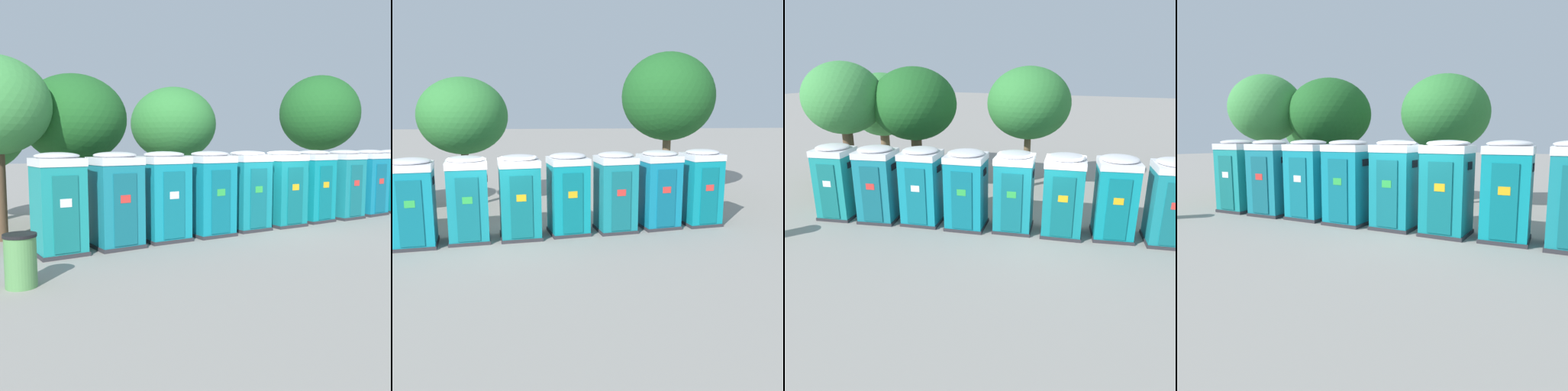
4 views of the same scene
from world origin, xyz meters
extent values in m
plane|color=gray|center=(0.00, 0.00, 0.00)|extent=(120.00, 120.00, 0.00)
cube|color=#2D2D33|center=(-6.69, -1.35, 0.05)|extent=(1.39, 1.41, 0.10)
cube|color=teal|center=(-6.69, -1.35, 1.15)|extent=(1.32, 1.34, 2.10)
cube|color=#136F6E|center=(-6.57, -1.93, 1.07)|extent=(0.61, 0.15, 1.85)
cube|color=white|center=(-6.57, -1.94, 1.35)|extent=(0.28, 0.06, 0.20)
cube|color=black|center=(-6.14, -1.24, 1.89)|extent=(0.10, 0.36, 0.20)
cube|color=white|center=(-6.69, -1.35, 2.30)|extent=(1.36, 1.38, 0.20)
ellipsoid|color=white|center=(-6.69, -1.35, 2.45)|extent=(1.30, 1.32, 0.18)
cube|color=#2D2D33|center=(-5.20, -1.06, 0.05)|extent=(1.46, 1.44, 0.10)
cube|color=teal|center=(-5.20, -1.06, 1.15)|extent=(1.39, 1.37, 2.10)
cube|color=#12616F|center=(-5.07, -1.63, 1.07)|extent=(0.63, 0.17, 1.85)
cube|color=red|center=(-5.07, -1.65, 1.35)|extent=(0.27, 0.07, 0.20)
cube|color=black|center=(-4.62, -0.93, 1.89)|extent=(0.10, 0.36, 0.20)
cube|color=white|center=(-5.20, -1.06, 2.30)|extent=(1.43, 1.41, 0.20)
ellipsoid|color=white|center=(-5.20, -1.06, 2.45)|extent=(1.36, 1.34, 0.18)
cube|color=#2D2D33|center=(-3.73, -0.68, 0.05)|extent=(1.42, 1.39, 0.10)
cube|color=teal|center=(-3.73, -0.68, 1.15)|extent=(1.36, 1.32, 2.10)
cube|color=#0E6B7B|center=(-3.63, -1.26, 1.07)|extent=(0.64, 0.14, 1.85)
cube|color=white|center=(-3.63, -1.28, 1.35)|extent=(0.28, 0.06, 0.20)
cube|color=black|center=(-3.14, -0.58, 1.89)|extent=(0.08, 0.36, 0.20)
cube|color=white|center=(-3.73, -0.68, 2.30)|extent=(1.40, 1.36, 0.20)
ellipsoid|color=white|center=(-3.73, -0.68, 2.45)|extent=(1.33, 1.30, 0.18)
cube|color=#2D2D33|center=(-2.22, -0.48, 0.05)|extent=(1.42, 1.38, 0.10)
cube|color=teal|center=(-2.22, -0.48, 1.15)|extent=(1.35, 1.32, 2.10)
cube|color=#0C6778|center=(-2.13, -1.06, 1.07)|extent=(0.65, 0.14, 1.85)
cube|color=green|center=(-2.13, -1.08, 1.35)|extent=(0.28, 0.05, 0.20)
cube|color=black|center=(-1.63, -0.39, 1.89)|extent=(0.08, 0.36, 0.20)
cube|color=white|center=(-2.22, -0.48, 2.30)|extent=(1.39, 1.36, 0.20)
ellipsoid|color=white|center=(-2.22, -0.48, 2.45)|extent=(1.32, 1.29, 0.18)
cube|color=#2D2D33|center=(-0.75, -0.10, 0.05)|extent=(1.38, 1.38, 0.10)
cube|color=teal|center=(-0.75, -0.10, 1.15)|extent=(1.31, 1.31, 2.10)
cube|color=#0E6771|center=(-0.66, -0.67, 1.07)|extent=(0.62, 0.13, 1.85)
cube|color=green|center=(-0.65, -0.69, 1.35)|extent=(0.28, 0.05, 0.20)
cube|color=black|center=(-0.18, 0.00, 1.89)|extent=(0.08, 0.36, 0.20)
cube|color=white|center=(-0.75, -0.10, 2.30)|extent=(1.35, 1.35, 0.20)
ellipsoid|color=white|center=(-0.75, -0.10, 2.45)|extent=(1.29, 1.29, 0.18)
cube|color=#2D2D33|center=(0.75, 0.13, 0.05)|extent=(1.40, 1.37, 0.10)
cube|color=#108189|center=(0.75, 0.13, 1.15)|extent=(1.33, 1.31, 2.10)
cube|color=#0D656B|center=(0.84, -0.45, 1.07)|extent=(0.64, 0.13, 1.85)
cube|color=yellow|center=(0.84, -0.47, 1.35)|extent=(0.28, 0.05, 0.20)
cube|color=black|center=(1.34, 0.22, 1.89)|extent=(0.08, 0.36, 0.20)
cube|color=white|center=(0.75, 0.13, 2.30)|extent=(1.37, 1.35, 0.20)
ellipsoid|color=white|center=(0.75, 0.13, 2.45)|extent=(1.30, 1.28, 0.18)
cube|color=#2D2D33|center=(2.22, 0.50, 0.05)|extent=(1.41, 1.42, 0.10)
cube|color=#0C8B97|center=(2.22, 0.50, 1.15)|extent=(1.35, 1.35, 2.10)
cube|color=#096C76|center=(2.34, -0.07, 1.07)|extent=(0.61, 0.16, 1.85)
cube|color=yellow|center=(2.35, -0.09, 1.35)|extent=(0.28, 0.07, 0.20)
cube|color=black|center=(2.79, 0.62, 1.89)|extent=(0.10, 0.36, 0.20)
cube|color=white|center=(2.22, 0.50, 2.30)|extent=(1.39, 1.39, 0.20)
ellipsoid|color=white|center=(2.22, 0.50, 2.45)|extent=(1.32, 1.33, 0.18)
cube|color=#2D2D33|center=(3.73, 0.70, 0.05)|extent=(1.39, 1.40, 0.10)
cube|color=teal|center=(3.73, 0.70, 1.15)|extent=(1.33, 1.34, 2.10)
cube|color=#11646C|center=(3.84, 0.12, 1.07)|extent=(0.62, 0.15, 1.85)
cylinder|color=brown|center=(-8.71, 4.23, 1.23)|extent=(0.43, 0.43, 2.46)
ellipsoid|color=#3D8C42|center=(-8.71, 4.23, 3.26)|extent=(3.09, 3.09, 2.91)
cylinder|color=brown|center=(-5.78, 2.38, 1.39)|extent=(0.44, 0.44, 2.77)
ellipsoid|color=#1E5B23|center=(-5.78, 2.38, 3.56)|extent=(3.39, 3.39, 2.86)
cylinder|color=brown|center=(-1.65, 4.48, 1.38)|extent=(0.28, 0.28, 2.75)
ellipsoid|color=#337F38|center=(-1.65, 4.48, 3.55)|extent=(3.41, 3.41, 2.91)
cylinder|color=brown|center=(-8.10, 1.00, 1.53)|extent=(0.42, 0.42, 3.06)
ellipsoid|color=#3D8C42|center=(-8.10, 1.00, 3.81)|extent=(3.09, 3.09, 2.75)
camera|label=1|loc=(-7.72, -12.99, 2.70)|focal=42.00mm
camera|label=2|loc=(1.80, -13.46, 4.04)|focal=42.00mm
camera|label=3|loc=(2.60, -10.98, 4.99)|focal=35.00mm
camera|label=4|loc=(5.42, -8.99, 2.57)|focal=35.00mm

